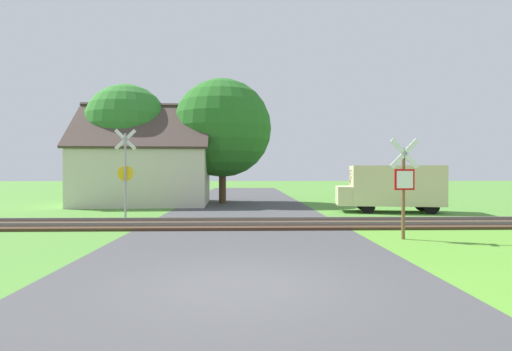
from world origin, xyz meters
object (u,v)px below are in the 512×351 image
object	(u,v)px
stop_sign_near	(404,182)
mail_truck	(392,186)
tree_left	(127,126)
crossing_sign_far	(125,169)
tree_center	(222,128)
house	(147,173)

from	to	relation	value
stop_sign_near	mail_truck	xyz separation A→B (m)	(2.54, 7.77, -0.40)
stop_sign_near	tree_left	size ratio (longest dim) A/B	0.40
crossing_sign_far	mail_truck	world-z (taller)	crossing_sign_far
tree_center	mail_truck	size ratio (longest dim) A/B	1.51
tree_left	tree_center	xyz separation A→B (m)	(5.82, 0.30, -0.07)
crossing_sign_far	tree_center	world-z (taller)	tree_center
mail_truck	tree_left	bearing A→B (deg)	77.38
stop_sign_near	crossing_sign_far	size ratio (longest dim) A/B	0.78
stop_sign_near	crossing_sign_far	world-z (taller)	crossing_sign_far
mail_truck	tree_center	bearing A→B (deg)	63.97
stop_sign_near	mail_truck	size ratio (longest dim) A/B	0.57
stop_sign_near	crossing_sign_far	xyz separation A→B (m)	(-9.48, 5.27, 0.43)
tree_center	mail_truck	world-z (taller)	tree_center
stop_sign_near	tree_center	xyz separation A→B (m)	(-5.97, 13.66, 3.03)
stop_sign_near	tree_center	world-z (taller)	tree_center
house	tree_center	world-z (taller)	tree_center
house	mail_truck	size ratio (longest dim) A/B	1.56
stop_sign_near	tree_left	distance (m)	18.08
mail_truck	stop_sign_near	bearing A→B (deg)	170.55
house	tree_center	distance (m)	5.38
crossing_sign_far	tree_left	bearing A→B (deg)	95.14
house	tree_left	distance (m)	3.15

